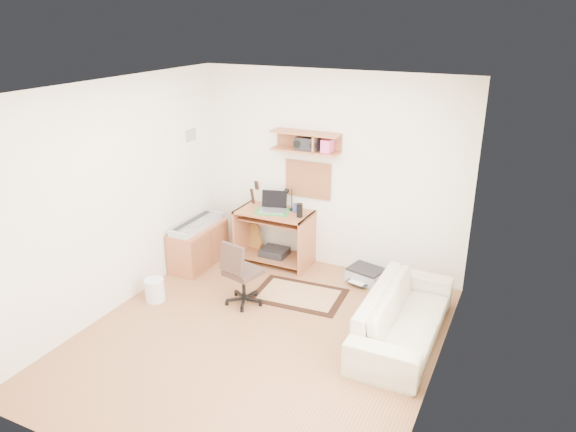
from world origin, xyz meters
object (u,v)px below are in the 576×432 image
at_px(printer, 366,275).
at_px(sofa, 404,308).
at_px(desk, 274,237).
at_px(cabinet, 198,246).
at_px(task_chair, 243,272).

relative_size(printer, sofa, 0.24).
xyz_separation_m(desk, printer, (1.31, 0.01, -0.29)).
height_order(cabinet, sofa, sofa).
bearing_deg(desk, printer, 0.55).
xyz_separation_m(desk, task_chair, (0.18, -1.15, 0.03)).
bearing_deg(task_chair, desk, 112.28).
distance_m(cabinet, sofa, 3.01).
bearing_deg(sofa, desk, 62.65).
height_order(task_chair, sofa, task_chair).
relative_size(desk, printer, 2.28).
distance_m(desk, task_chair, 1.17).
bearing_deg(printer, sofa, -41.50).
xyz_separation_m(desk, cabinet, (-0.90, -0.50, -0.10)).
xyz_separation_m(printer, sofa, (0.75, -1.08, 0.27)).
height_order(desk, cabinet, desk).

